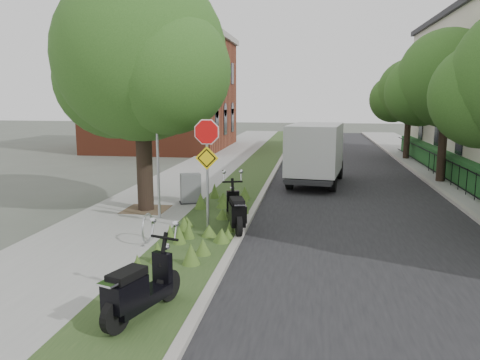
% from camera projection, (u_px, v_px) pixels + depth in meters
% --- Properties ---
extents(ground, '(120.00, 120.00, 0.00)m').
position_uv_depth(ground, '(256.00, 245.00, 12.14)').
color(ground, '#4C5147').
rests_on(ground, ground).
extents(sidewalk_near, '(3.50, 60.00, 0.12)m').
position_uv_depth(sidewalk_near, '(194.00, 176.00, 22.51)').
color(sidewalk_near, gray).
rests_on(sidewalk_near, ground).
extents(verge, '(2.00, 60.00, 0.12)m').
position_uv_depth(verge, '(250.00, 177.00, 22.09)').
color(verge, '#28401B').
rests_on(verge, ground).
extents(kerb_near, '(0.20, 60.00, 0.13)m').
position_uv_depth(kerb_near, '(271.00, 178.00, 21.93)').
color(kerb_near, '#9E9991').
rests_on(kerb_near, ground).
extents(road, '(7.00, 60.00, 0.01)m').
position_uv_depth(road, '(348.00, 181.00, 21.40)').
color(road, black).
rests_on(road, ground).
extents(kerb_far, '(0.20, 60.00, 0.13)m').
position_uv_depth(kerb_far, '(428.00, 182.00, 20.85)').
color(kerb_far, '#9E9991').
rests_on(kerb_far, ground).
extents(footpath_far, '(3.20, 60.00, 0.12)m').
position_uv_depth(footpath_far, '(468.00, 183.00, 20.59)').
color(footpath_far, gray).
rests_on(footpath_far, ground).
extents(street_tree_main, '(6.21, 5.54, 7.66)m').
position_uv_depth(street_tree_main, '(139.00, 64.00, 14.72)').
color(street_tree_main, black).
rests_on(street_tree_main, ground).
extents(bare_post, '(0.08, 0.08, 4.00)m').
position_uv_depth(bare_post, '(158.00, 153.00, 14.01)').
color(bare_post, '#A5A8AD').
rests_on(bare_post, ground).
extents(bike_hoop, '(0.06, 0.78, 0.77)m').
position_uv_depth(bike_hoop, '(147.00, 228.00, 11.88)').
color(bike_hoop, '#A5A8AD').
rests_on(bike_hoop, ground).
extents(sign_assembly, '(0.94, 0.08, 3.22)m').
position_uv_depth(sign_assembly, '(207.00, 152.00, 12.52)').
color(sign_assembly, '#A5A8AD').
rests_on(sign_assembly, ground).
extents(fence_far, '(0.04, 24.00, 1.00)m').
position_uv_depth(fence_far, '(445.00, 169.00, 20.64)').
color(fence_far, black).
rests_on(fence_far, ground).
extents(hedge_far, '(1.00, 24.00, 1.10)m').
position_uv_depth(hedge_far, '(462.00, 169.00, 20.53)').
color(hedge_far, '#19461C').
rests_on(hedge_far, footpath_far).
extents(brick_building, '(9.40, 10.40, 8.30)m').
position_uv_depth(brick_building, '(165.00, 91.00, 34.27)').
color(brick_building, brown).
rests_on(brick_building, ground).
extents(far_tree_b, '(4.83, 4.31, 6.56)m').
position_uv_depth(far_tree_b, '(445.00, 83.00, 20.08)').
color(far_tree_b, black).
rests_on(far_tree_b, ground).
extents(far_tree_c, '(4.37, 3.89, 5.93)m').
position_uv_depth(far_tree_c, '(409.00, 94.00, 27.93)').
color(far_tree_c, black).
rests_on(far_tree_c, ground).
extents(scooter_near, '(0.80, 1.96, 0.96)m').
position_uv_depth(scooter_near, '(236.00, 215.00, 12.90)').
color(scooter_near, black).
rests_on(scooter_near, ground).
extents(scooter_far, '(0.82, 1.89, 0.93)m').
position_uv_depth(scooter_far, '(135.00, 295.00, 7.68)').
color(scooter_far, black).
rests_on(scooter_far, ground).
extents(box_truck, '(2.59, 5.23, 2.27)m').
position_uv_depth(box_truck, '(316.00, 151.00, 20.28)').
color(box_truck, '#262628').
rests_on(box_truck, ground).
extents(utility_cabinet, '(0.92, 0.78, 1.03)m').
position_uv_depth(utility_cabinet, '(191.00, 189.00, 16.38)').
color(utility_cabinet, '#262628').
rests_on(utility_cabinet, ground).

